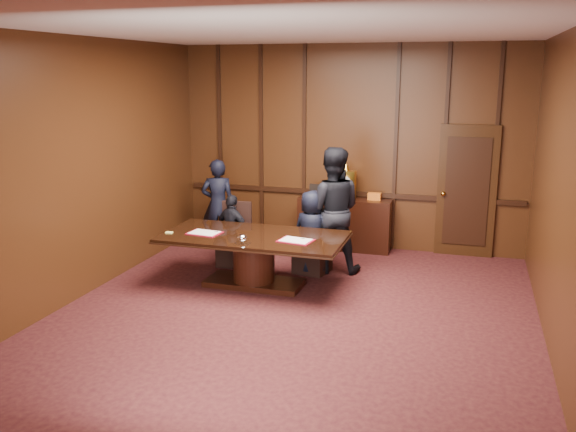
{
  "coord_description": "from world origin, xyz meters",
  "views": [
    {
      "loc": [
        2.05,
        -6.87,
        3.03
      ],
      "look_at": [
        -0.38,
        1.11,
        1.05
      ],
      "focal_mm": 38.0,
      "sensor_mm": 36.0,
      "label": 1
    }
  ],
  "objects_px": {
    "sideboard": "(345,222)",
    "conference_table": "(254,252)",
    "signatory_right": "(312,232)",
    "signatory_left": "(233,231)",
    "witness_left": "(218,205)",
    "witness_right": "(332,210)"
  },
  "relations": [
    {
      "from": "conference_table",
      "to": "witness_right",
      "type": "xyz_separation_m",
      "value": [
        0.91,
        1.0,
        0.46
      ]
    },
    {
      "from": "signatory_left",
      "to": "signatory_right",
      "type": "relative_size",
      "value": 0.89
    },
    {
      "from": "witness_left",
      "to": "witness_right",
      "type": "relative_size",
      "value": 0.82
    },
    {
      "from": "sideboard",
      "to": "conference_table",
      "type": "distance_m",
      "value": 2.41
    },
    {
      "from": "sideboard",
      "to": "conference_table",
      "type": "bearing_deg",
      "value": -111.07
    },
    {
      "from": "signatory_right",
      "to": "conference_table",
      "type": "bearing_deg",
      "value": 64.76
    },
    {
      "from": "signatory_left",
      "to": "conference_table",
      "type": "bearing_deg",
      "value": 148.68
    },
    {
      "from": "sideboard",
      "to": "signatory_left",
      "type": "distance_m",
      "value": 2.1
    },
    {
      "from": "conference_table",
      "to": "witness_right",
      "type": "bearing_deg",
      "value": 47.8
    },
    {
      "from": "sideboard",
      "to": "signatory_left",
      "type": "bearing_deg",
      "value": -136.31
    },
    {
      "from": "sideboard",
      "to": "witness_right",
      "type": "relative_size",
      "value": 0.83
    },
    {
      "from": "sideboard",
      "to": "signatory_right",
      "type": "distance_m",
      "value": 1.47
    },
    {
      "from": "sideboard",
      "to": "conference_table",
      "type": "height_order",
      "value": "sideboard"
    },
    {
      "from": "signatory_right",
      "to": "witness_right",
      "type": "relative_size",
      "value": 0.67
    },
    {
      "from": "signatory_left",
      "to": "witness_left",
      "type": "distance_m",
      "value": 1.02
    },
    {
      "from": "sideboard",
      "to": "witness_left",
      "type": "height_order",
      "value": "witness_left"
    },
    {
      "from": "conference_table",
      "to": "witness_left",
      "type": "distance_m",
      "value": 2.05
    },
    {
      "from": "signatory_left",
      "to": "signatory_right",
      "type": "xyz_separation_m",
      "value": [
        1.3,
        0.0,
        0.07
      ]
    },
    {
      "from": "witness_right",
      "to": "signatory_right",
      "type": "bearing_deg",
      "value": 27.6
    },
    {
      "from": "witness_left",
      "to": "witness_right",
      "type": "distance_m",
      "value": 2.24
    },
    {
      "from": "signatory_right",
      "to": "witness_left",
      "type": "distance_m",
      "value": 2.06
    },
    {
      "from": "conference_table",
      "to": "signatory_left",
      "type": "distance_m",
      "value": 1.03
    }
  ]
}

